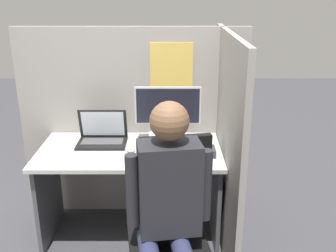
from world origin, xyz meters
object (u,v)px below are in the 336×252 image
object	(u,v)px
person	(167,204)
stapler	(212,151)
monitor	(167,109)
laptop	(102,137)
carrot_toy	(153,159)
office_chair	(172,225)
paper_box	(167,137)

from	to	relation	value
person	stapler	bearing A→B (deg)	66.61
monitor	laptop	size ratio (longest dim) A/B	1.35
stapler	carrot_toy	world-z (taller)	stapler
stapler	person	xyz separation A→B (m)	(-0.33, -0.75, 0.02)
carrot_toy	stapler	bearing A→B (deg)	14.79
laptop	carrot_toy	bearing A→B (deg)	-39.69
stapler	person	bearing A→B (deg)	-113.39
laptop	carrot_toy	size ratio (longest dim) A/B	2.95
office_chair	person	xyz separation A→B (m)	(-0.03, -0.16, 0.24)
monitor	office_chair	world-z (taller)	monitor
monitor	paper_box	bearing A→B (deg)	-90.00
stapler	office_chair	xyz separation A→B (m)	(-0.30, -0.59, -0.23)
paper_box	office_chair	bearing A→B (deg)	-88.33
paper_box	laptop	distance (m)	0.51
paper_box	monitor	world-z (taller)	monitor
laptop	carrot_toy	distance (m)	0.53
monitor	person	xyz separation A→B (m)	(-0.00, -1.02, -0.22)
laptop	person	xyz separation A→B (m)	(0.51, -0.98, -0.01)
paper_box	office_chair	distance (m)	0.89
monitor	carrot_toy	bearing A→B (deg)	-104.79
carrot_toy	paper_box	bearing A→B (deg)	75.11
carrot_toy	person	xyz separation A→B (m)	(0.10, -0.64, 0.02)
stapler	person	distance (m)	0.82
monitor	office_chair	bearing A→B (deg)	-88.33
monitor	laptop	xyz separation A→B (m)	(-0.51, -0.04, -0.21)
monitor	carrot_toy	xyz separation A→B (m)	(-0.10, -0.38, -0.25)
office_chair	paper_box	bearing A→B (deg)	91.67
laptop	stapler	world-z (taller)	laptop
laptop	paper_box	bearing A→B (deg)	4.60
stapler	paper_box	bearing A→B (deg)	140.49
carrot_toy	person	distance (m)	0.65
laptop	stapler	distance (m)	0.86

